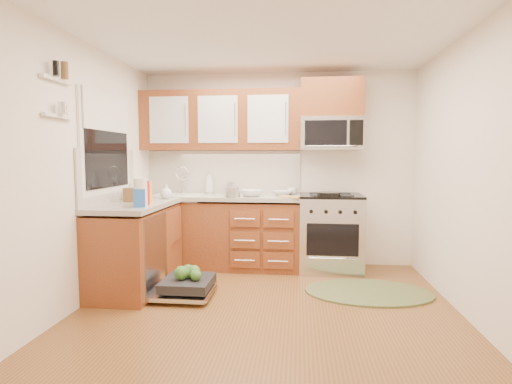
# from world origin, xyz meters

# --- Properties ---
(floor) EXTENTS (3.50, 3.50, 0.00)m
(floor) POSITION_xyz_m (0.00, 0.00, 0.00)
(floor) COLOR brown
(floor) RESTS_ON ground
(ceiling) EXTENTS (3.50, 3.50, 0.00)m
(ceiling) POSITION_xyz_m (0.00, 0.00, 2.50)
(ceiling) COLOR white
(ceiling) RESTS_ON ground
(wall_back) EXTENTS (3.50, 0.04, 2.50)m
(wall_back) POSITION_xyz_m (0.00, 1.75, 1.25)
(wall_back) COLOR white
(wall_back) RESTS_ON ground
(wall_front) EXTENTS (3.50, 0.04, 2.50)m
(wall_front) POSITION_xyz_m (0.00, -1.75, 1.25)
(wall_front) COLOR white
(wall_front) RESTS_ON ground
(wall_left) EXTENTS (0.04, 3.50, 2.50)m
(wall_left) POSITION_xyz_m (-1.75, 0.00, 1.25)
(wall_left) COLOR white
(wall_left) RESTS_ON ground
(wall_right) EXTENTS (0.04, 3.50, 2.50)m
(wall_right) POSITION_xyz_m (1.75, 0.00, 1.25)
(wall_right) COLOR white
(wall_right) RESTS_ON ground
(base_cabinet_back) EXTENTS (2.05, 0.60, 0.85)m
(base_cabinet_back) POSITION_xyz_m (-0.73, 1.45, 0.42)
(base_cabinet_back) COLOR #5E2615
(base_cabinet_back) RESTS_ON ground
(base_cabinet_left) EXTENTS (0.60, 1.25, 0.85)m
(base_cabinet_left) POSITION_xyz_m (-1.45, 0.52, 0.42)
(base_cabinet_left) COLOR #5E2615
(base_cabinet_left) RESTS_ON ground
(countertop_back) EXTENTS (2.07, 0.64, 0.05)m
(countertop_back) POSITION_xyz_m (-0.72, 1.44, 0.90)
(countertop_back) COLOR #B1AEA2
(countertop_back) RESTS_ON base_cabinet_back
(countertop_left) EXTENTS (0.64, 1.27, 0.05)m
(countertop_left) POSITION_xyz_m (-1.44, 0.53, 0.90)
(countertop_left) COLOR #B1AEA2
(countertop_left) RESTS_ON base_cabinet_left
(backsplash_back) EXTENTS (2.05, 0.02, 0.57)m
(backsplash_back) POSITION_xyz_m (-0.73, 1.74, 1.21)
(backsplash_back) COLOR beige
(backsplash_back) RESTS_ON ground
(backsplash_left) EXTENTS (0.02, 1.25, 0.57)m
(backsplash_left) POSITION_xyz_m (-1.74, 0.52, 1.21)
(backsplash_left) COLOR beige
(backsplash_left) RESTS_ON ground
(upper_cabinets) EXTENTS (2.05, 0.35, 0.75)m
(upper_cabinets) POSITION_xyz_m (-0.73, 1.57, 1.88)
(upper_cabinets) COLOR #5E2615
(upper_cabinets) RESTS_ON ground
(cabinet_over_mw) EXTENTS (0.76, 0.35, 0.47)m
(cabinet_over_mw) POSITION_xyz_m (0.68, 1.57, 2.13)
(cabinet_over_mw) COLOR #5E2615
(cabinet_over_mw) RESTS_ON ground
(range) EXTENTS (0.76, 0.64, 0.95)m
(range) POSITION_xyz_m (0.68, 1.43, 0.47)
(range) COLOR silver
(range) RESTS_ON ground
(microwave) EXTENTS (0.76, 0.38, 0.40)m
(microwave) POSITION_xyz_m (0.68, 1.55, 1.70)
(microwave) COLOR silver
(microwave) RESTS_ON ground
(sink) EXTENTS (0.62, 0.50, 0.26)m
(sink) POSITION_xyz_m (-1.25, 1.42, 0.80)
(sink) COLOR white
(sink) RESTS_ON ground
(dishwasher) EXTENTS (0.70, 0.60, 0.20)m
(dishwasher) POSITION_xyz_m (-0.86, 0.30, 0.10)
(dishwasher) COLOR silver
(dishwasher) RESTS_ON ground
(window) EXTENTS (0.03, 1.05, 1.05)m
(window) POSITION_xyz_m (-1.74, 0.50, 1.55)
(window) COLOR white
(window) RESTS_ON ground
(window_blind) EXTENTS (0.02, 0.96, 0.40)m
(window_blind) POSITION_xyz_m (-1.71, 0.50, 1.88)
(window_blind) COLOR white
(window_blind) RESTS_ON ground
(shelf_upper) EXTENTS (0.04, 0.40, 0.03)m
(shelf_upper) POSITION_xyz_m (-1.72, -0.35, 2.05)
(shelf_upper) COLOR white
(shelf_upper) RESTS_ON ground
(shelf_lower) EXTENTS (0.04, 0.40, 0.03)m
(shelf_lower) POSITION_xyz_m (-1.72, -0.35, 1.75)
(shelf_lower) COLOR white
(shelf_lower) RESTS_ON ground
(rug) EXTENTS (1.46, 1.10, 0.02)m
(rug) POSITION_xyz_m (1.02, 0.61, 0.01)
(rug) COLOR #556238
(rug) RESTS_ON ground
(skillet) EXTENTS (0.35, 0.35, 0.05)m
(skillet) POSITION_xyz_m (0.64, 1.18, 0.98)
(skillet) COLOR black
(skillet) RESTS_ON range
(stock_pot) EXTENTS (0.24, 0.24, 0.12)m
(stock_pot) POSITION_xyz_m (-0.52, 1.22, 0.99)
(stock_pot) COLOR silver
(stock_pot) RESTS_ON countertop_back
(cutting_board) EXTENTS (0.31, 0.26, 0.02)m
(cutting_board) POSITION_xyz_m (0.18, 1.22, 0.93)
(cutting_board) COLOR tan
(cutting_board) RESTS_ON countertop_back
(canister) EXTENTS (0.10, 0.10, 0.16)m
(canister) POSITION_xyz_m (-0.62, 1.65, 1.00)
(canister) COLOR silver
(canister) RESTS_ON countertop_back
(paper_towel_roll) EXTENTS (0.14, 0.14, 0.28)m
(paper_towel_roll) POSITION_xyz_m (-1.25, 0.20, 1.06)
(paper_towel_roll) COLOR white
(paper_towel_roll) RESTS_ON countertop_left
(mustard_bottle) EXTENTS (0.08, 0.08, 0.24)m
(mustard_bottle) POSITION_xyz_m (-1.27, 0.44, 1.04)
(mustard_bottle) COLOR yellow
(mustard_bottle) RESTS_ON countertop_left
(red_bottle) EXTENTS (0.07, 0.07, 0.24)m
(red_bottle) POSITION_xyz_m (-1.25, 0.35, 1.05)
(red_bottle) COLOR red
(red_bottle) RESTS_ON countertop_left
(wooden_box) EXTENTS (0.17, 0.14, 0.15)m
(wooden_box) POSITION_xyz_m (-1.53, 0.61, 1.00)
(wooden_box) COLOR brown
(wooden_box) RESTS_ON countertop_left
(blue_carton) EXTENTS (0.13, 0.10, 0.18)m
(blue_carton) POSITION_xyz_m (-1.25, 0.17, 1.01)
(blue_carton) COLOR blue
(blue_carton) RESTS_ON countertop_left
(bowl_a) EXTENTS (0.29, 0.29, 0.06)m
(bowl_a) POSITION_xyz_m (0.08, 1.54, 0.96)
(bowl_a) COLOR #999999
(bowl_a) RESTS_ON countertop_back
(bowl_b) EXTENTS (0.27, 0.27, 0.08)m
(bowl_b) POSITION_xyz_m (-0.29, 1.31, 0.97)
(bowl_b) COLOR #999999
(bowl_b) RESTS_ON countertop_back
(cup) EXTENTS (0.16, 0.16, 0.09)m
(cup) POSITION_xyz_m (0.20, 1.65, 0.97)
(cup) COLOR #999999
(cup) RESTS_ON countertop_back
(soap_bottle_a) EXTENTS (0.13, 0.13, 0.30)m
(soap_bottle_a) POSITION_xyz_m (-0.90, 1.68, 1.07)
(soap_bottle_a) COLOR #999999
(soap_bottle_a) RESTS_ON countertop_back
(soap_bottle_b) EXTENTS (0.11, 0.12, 0.19)m
(soap_bottle_b) POSITION_xyz_m (-1.62, 0.81, 1.02)
(soap_bottle_b) COLOR #999999
(soap_bottle_b) RESTS_ON countertop_left
(soap_bottle_c) EXTENTS (0.18, 0.18, 0.17)m
(soap_bottle_c) POSITION_xyz_m (-1.25, 0.95, 1.01)
(soap_bottle_c) COLOR #999999
(soap_bottle_c) RESTS_ON countertop_left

